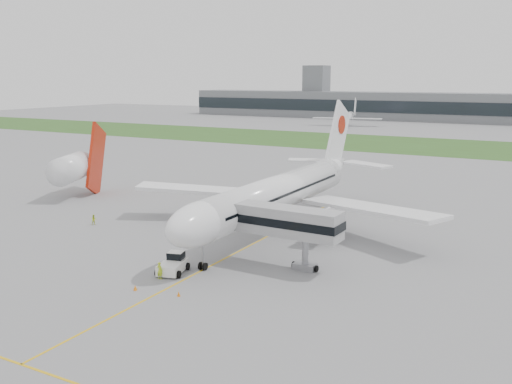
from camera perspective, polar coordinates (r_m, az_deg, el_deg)
The scene contains 14 objects.
ground at distance 78.44m, azimuth 0.82°, elevation -4.63°, with size 600.00×600.00×0.00m, color gray.
apron_markings at distance 74.24m, azimuth -0.99°, elevation -5.57°, with size 70.00×70.00×0.04m, color gold, non-canonical shape.
grass_strip at distance 191.18m, azimuth 17.95°, elevation 4.35°, with size 600.00×50.00×0.02m, color #31501E.
terminal_building at distance 298.97m, azimuth 22.11°, elevation 7.77°, with size 320.00×22.30×14.00m.
control_tower at distance 324.56m, azimuth 5.99°, elevation 7.52°, with size 12.00×12.00×56.00m, color slate, non-canonical shape.
airliner at distance 81.32m, azimuth 2.44°, elevation 0.04°, with size 48.13×53.95×17.88m.
pushback_tug at distance 65.54m, azimuth -8.25°, elevation -7.11°, with size 3.70×4.67×2.15m.
jet_bridge at distance 65.84m, azimuth 1.44°, elevation -2.83°, with size 16.09×4.59×7.42m.
safety_cone_left at distance 61.11m, azimuth -11.99°, elevation -9.35°, with size 0.41×0.41×0.56m, color orange.
safety_cone_right at distance 58.83m, azimuth -7.74°, elevation -10.06°, with size 0.36×0.36×0.49m, color orange.
ground_crew_near at distance 63.62m, azimuth -9.61°, elevation -7.75°, with size 0.71×0.46×1.94m, color #B9DB24.
ground_crew_far at distance 88.52m, azimuth -15.89°, elevation -2.68°, with size 0.77×0.60×1.58m, color #B8D122.
neighbor_aircraft at distance 108.73m, azimuth -17.67°, elevation 2.41°, with size 8.88×17.55×14.30m.
distant_aircraft_left at distance 262.79m, azimuth 9.08°, elevation 6.54°, with size 30.93×27.29×11.83m, color white, non-canonical shape.
Camera 1 is at (35.21, -66.65, 21.68)m, focal length 40.00 mm.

